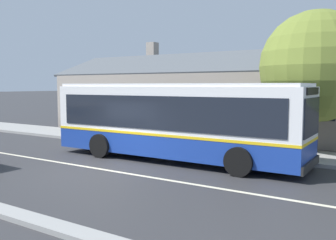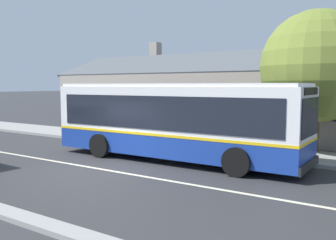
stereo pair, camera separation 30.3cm
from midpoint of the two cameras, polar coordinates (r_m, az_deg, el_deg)
The scene contains 8 objects.
ground_plane at distance 13.89m, azimuth -9.73°, elevation -7.37°, with size 300.00×300.00×0.00m, color #2D2D30.
sidewalk_far at distance 18.60m, azimuth 3.13°, elevation -3.83°, with size 60.00×3.00×0.15m, color gray.
lane_divider_stripe at distance 13.89m, azimuth -9.73°, elevation -7.35°, with size 60.00×0.16×0.01m, color beige.
community_building at distance 25.23m, azimuth 8.15°, elevation 2.87°, with size 21.94×8.73×6.27m.
transit_bus at distance 15.08m, azimuth 1.52°, elevation 0.13°, with size 10.62×2.85×3.10m.
bench_by_building at distance 20.32m, azimuth -7.34°, elevation -1.69°, with size 1.61×0.51×0.94m.
bench_down_street at distance 18.35m, azimuth 4.22°, elevation -2.41°, with size 1.64×0.51×0.94m.
street_tree_primary at distance 17.31m, azimuth 22.22°, elevation 7.54°, with size 4.78×4.78×6.22m.
Camera 2 is at (9.50, -9.71, 3.04)m, focal length 40.00 mm.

